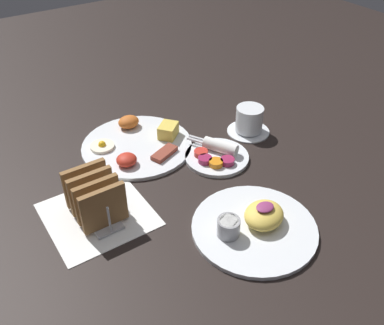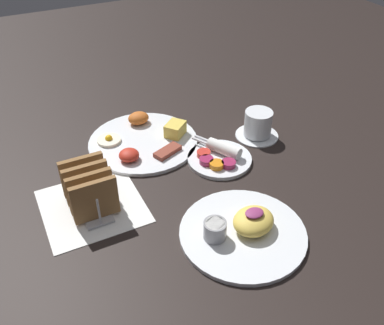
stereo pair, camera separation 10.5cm
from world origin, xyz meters
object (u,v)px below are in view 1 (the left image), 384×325
(plate_condiments, at_px, (217,155))
(plate_breakfast, at_px, (137,143))
(toast_rack, at_px, (95,197))
(plate_foreground, at_px, (255,224))
(coffee_cup, at_px, (249,121))

(plate_condiments, bearing_deg, plate_breakfast, 131.72)
(plate_condiments, height_order, toast_rack, toast_rack)
(toast_rack, bearing_deg, plate_breakfast, 43.36)
(plate_breakfast, relative_size, plate_foreground, 1.11)
(plate_foreground, bearing_deg, plate_breakfast, 98.53)
(toast_rack, bearing_deg, plate_foreground, -41.02)
(plate_foreground, distance_m, toast_rack, 0.35)
(plate_breakfast, distance_m, toast_rack, 0.27)
(plate_foreground, bearing_deg, plate_condiments, 71.43)
(plate_breakfast, distance_m, plate_foreground, 0.42)
(coffee_cup, bearing_deg, toast_rack, -171.12)
(plate_foreground, xyz_separation_m, coffee_cup, (0.23, 0.30, 0.02))
(toast_rack, distance_m, coffee_cup, 0.50)
(plate_breakfast, height_order, plate_condiments, plate_breakfast)
(plate_breakfast, bearing_deg, toast_rack, -136.64)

